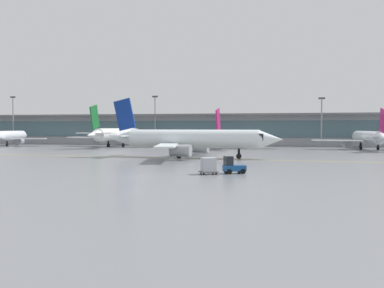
% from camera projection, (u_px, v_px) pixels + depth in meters
% --- Properties ---
extents(ground_plane, '(400.00, 400.00, 0.00)m').
position_uv_depth(ground_plane, '(133.00, 177.00, 49.82)').
color(ground_plane, slate).
extents(taxiway_centreline_stripe, '(109.71, 8.72, 0.01)m').
position_uv_depth(taxiway_centreline_stripe, '(191.00, 158.00, 78.90)').
color(taxiway_centreline_stripe, yellow).
rests_on(taxiway_centreline_stripe, ground_plane).
extents(terminal_concourse, '(217.31, 11.00, 9.60)m').
position_uv_depth(terminal_concourse, '(234.00, 129.00, 139.13)').
color(terminal_concourse, '#9EA3A8').
rests_on(terminal_concourse, ground_plane).
extents(gate_airplane_0, '(26.78, 28.89, 9.56)m').
position_uv_depth(gate_airplane_0, '(3.00, 136.00, 130.71)').
color(gate_airplane_0, silver).
rests_on(gate_airplane_0, ground_plane).
extents(gate_airplane_1, '(31.61, 34.08, 11.28)m').
position_uv_depth(gate_airplane_1, '(118.00, 135.00, 126.01)').
color(gate_airplane_1, white).
rests_on(gate_airplane_1, ground_plane).
extents(gate_airplane_2, '(28.28, 30.48, 10.09)m').
position_uv_depth(gate_airplane_2, '(228.00, 137.00, 116.97)').
color(gate_airplane_2, silver).
rests_on(gate_airplane_2, ground_plane).
extents(gate_airplane_3, '(27.58, 29.77, 9.86)m').
position_uv_depth(gate_airplane_3, '(368.00, 137.00, 110.29)').
color(gate_airplane_3, white).
rests_on(gate_airplane_3, ground_plane).
extents(taxiing_regional_jet, '(33.45, 31.01, 11.07)m').
position_uv_depth(taxiing_regional_jet, '(191.00, 139.00, 80.85)').
color(taxiing_regional_jet, white).
rests_on(taxiing_regional_jet, ground_plane).
extents(baggage_tug, '(2.95, 2.45, 2.10)m').
position_uv_depth(baggage_tug, '(233.00, 166.00, 53.38)').
color(baggage_tug, '#194C8C').
rests_on(baggage_tug, ground_plane).
extents(cargo_dolly_lead, '(2.58, 2.34, 1.94)m').
position_uv_depth(cargo_dolly_lead, '(208.00, 165.00, 52.71)').
color(cargo_dolly_lead, '#595B60').
rests_on(cargo_dolly_lead, ground_plane).
extents(apron_light_mast_0, '(1.80, 0.36, 15.62)m').
position_uv_depth(apron_light_mast_0, '(13.00, 118.00, 146.74)').
color(apron_light_mast_0, gray).
rests_on(apron_light_mast_0, ground_plane).
extents(apron_light_mast_1, '(1.80, 0.36, 15.22)m').
position_uv_depth(apron_light_mast_1, '(155.00, 118.00, 138.11)').
color(apron_light_mast_1, gray).
rests_on(apron_light_mast_1, ground_plane).
extents(apron_light_mast_2, '(1.80, 0.36, 13.78)m').
position_uv_depth(apron_light_mast_2, '(322.00, 120.00, 124.06)').
color(apron_light_mast_2, gray).
rests_on(apron_light_mast_2, ground_plane).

